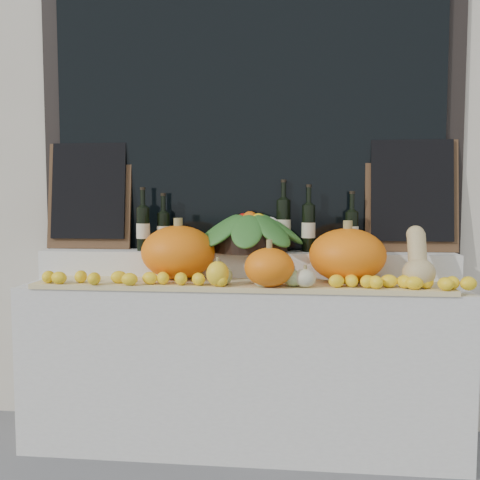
% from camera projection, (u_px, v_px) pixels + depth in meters
% --- Properties ---
extents(storefront_facade, '(7.00, 0.94, 4.50)m').
position_uv_depth(storefront_facade, '(253.00, 57.00, 3.47)').
color(storefront_facade, beige).
rests_on(storefront_facade, ground).
extents(display_sill, '(2.30, 0.55, 0.88)m').
position_uv_depth(display_sill, '(241.00, 364.00, 2.89)').
color(display_sill, silver).
rests_on(display_sill, ground).
extents(rear_tier, '(2.30, 0.25, 0.16)m').
position_uv_depth(rear_tier, '(244.00, 265.00, 3.00)').
color(rear_tier, silver).
rests_on(rear_tier, display_sill).
extents(straw_bedding, '(2.10, 0.32, 0.02)m').
position_uv_depth(straw_bedding, '(239.00, 285.00, 2.73)').
color(straw_bedding, tan).
rests_on(straw_bedding, display_sill).
extents(pumpkin_left, '(0.48, 0.48, 0.29)m').
position_uv_depth(pumpkin_left, '(178.00, 252.00, 2.85)').
color(pumpkin_left, orange).
rests_on(pumpkin_left, straw_bedding).
extents(pumpkin_right, '(0.52, 0.52, 0.28)m').
position_uv_depth(pumpkin_right, '(347.00, 255.00, 2.74)').
color(pumpkin_right, orange).
rests_on(pumpkin_right, straw_bedding).
extents(pumpkin_center, '(0.25, 0.25, 0.19)m').
position_uv_depth(pumpkin_center, '(269.00, 267.00, 2.60)').
color(pumpkin_center, orange).
rests_on(pumpkin_center, straw_bedding).
extents(butternut_squash, '(0.16, 0.21, 0.30)m').
position_uv_depth(butternut_squash, '(418.00, 262.00, 2.60)').
color(butternut_squash, tan).
rests_on(butternut_squash, straw_bedding).
extents(decorative_gourds, '(0.54, 0.14, 0.15)m').
position_uv_depth(decorative_gourds, '(252.00, 276.00, 2.62)').
color(decorative_gourds, '#38691F').
rests_on(decorative_gourds, straw_bedding).
extents(lemon_heap, '(2.20, 0.16, 0.06)m').
position_uv_depth(lemon_heap, '(237.00, 280.00, 2.62)').
color(lemon_heap, yellow).
rests_on(lemon_heap, straw_bedding).
extents(produce_bowl, '(0.64, 0.64, 0.23)m').
position_uv_depth(produce_bowl, '(250.00, 232.00, 2.97)').
color(produce_bowl, black).
rests_on(produce_bowl, rear_tier).
extents(wine_bottle_far_left, '(0.08, 0.08, 0.36)m').
position_uv_depth(wine_bottle_far_left, '(143.00, 228.00, 3.01)').
color(wine_bottle_far_left, black).
rests_on(wine_bottle_far_left, rear_tier).
extents(wine_bottle_near_left, '(0.08, 0.08, 0.33)m').
position_uv_depth(wine_bottle_near_left, '(164.00, 231.00, 3.05)').
color(wine_bottle_near_left, black).
rests_on(wine_bottle_near_left, rear_tier).
extents(wine_bottle_tall, '(0.08, 0.08, 0.40)m').
position_uv_depth(wine_bottle_tall, '(283.00, 224.00, 3.03)').
color(wine_bottle_tall, black).
rests_on(wine_bottle_tall, rear_tier).
extents(wine_bottle_near_right, '(0.08, 0.08, 0.37)m').
position_uv_depth(wine_bottle_near_right, '(308.00, 227.00, 2.96)').
color(wine_bottle_near_right, black).
rests_on(wine_bottle_near_right, rear_tier).
extents(wine_bottle_far_right, '(0.08, 0.08, 0.33)m').
position_uv_depth(wine_bottle_far_right, '(351.00, 231.00, 2.93)').
color(wine_bottle_far_right, black).
rests_on(wine_bottle_far_right, rear_tier).
extents(chalkboard_left, '(0.50, 0.11, 0.62)m').
position_uv_depth(chalkboard_left, '(89.00, 194.00, 3.13)').
color(chalkboard_left, '#4C331E').
rests_on(chalkboard_left, rear_tier).
extents(chalkboard_right, '(0.50, 0.11, 0.62)m').
position_uv_depth(chalkboard_right, '(412.00, 193.00, 2.94)').
color(chalkboard_right, '#4C331E').
rests_on(chalkboard_right, rear_tier).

